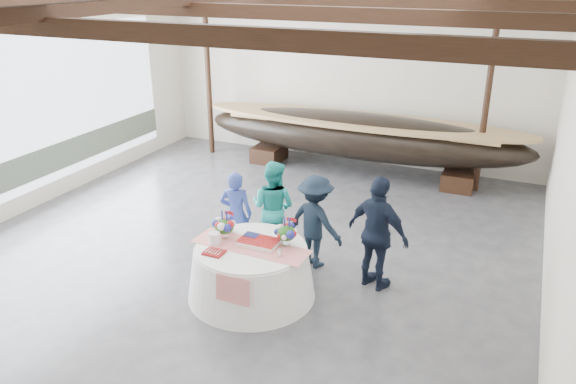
% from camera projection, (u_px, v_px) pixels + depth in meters
% --- Properties ---
extents(floor, '(10.00, 12.00, 0.01)m').
position_uv_depth(floor, '(236.00, 256.00, 9.96)').
color(floor, '#3D3D42').
rests_on(floor, ground).
extents(wall_back, '(10.00, 0.02, 4.50)m').
position_uv_depth(wall_back, '(347.00, 74.00, 14.20)').
color(wall_back, silver).
rests_on(wall_back, ground).
extents(wall_left, '(0.02, 12.00, 4.50)m').
position_uv_depth(wall_left, '(8.00, 105.00, 10.99)').
color(wall_left, silver).
rests_on(wall_left, ground).
extents(wall_right, '(0.02, 12.00, 4.50)m').
position_uv_depth(wall_right, '(570.00, 178.00, 7.24)').
color(wall_right, silver).
rests_on(wall_right, ground).
extents(pavilion_structure, '(9.80, 11.76, 4.50)m').
position_uv_depth(pavilion_structure, '(252.00, 18.00, 9.18)').
color(pavilion_structure, black).
rests_on(pavilion_structure, ground).
extents(open_bay, '(0.03, 7.00, 3.20)m').
position_uv_depth(open_bay, '(52.00, 115.00, 11.98)').
color(open_bay, silver).
rests_on(open_bay, ground).
extents(longboat_display, '(8.12, 1.62, 1.52)m').
position_uv_depth(longboat_display, '(359.00, 135.00, 13.59)').
color(longboat_display, black).
rests_on(longboat_display, ground).
extents(banquet_table, '(1.98, 1.98, 0.85)m').
position_uv_depth(banquet_table, '(251.00, 271.00, 8.65)').
color(banquet_table, silver).
rests_on(banquet_table, ground).
extents(tabletop_items, '(1.85, 0.95, 0.40)m').
position_uv_depth(tabletop_items, '(251.00, 234.00, 8.56)').
color(tabletop_items, red).
rests_on(tabletop_items, banquet_table).
extents(guest_woman_blue, '(0.65, 0.52, 1.56)m').
position_uv_depth(guest_woman_blue, '(236.00, 214.00, 9.76)').
color(guest_woman_blue, navy).
rests_on(guest_woman_blue, ground).
extents(guest_woman_teal, '(0.87, 0.70, 1.71)m').
position_uv_depth(guest_woman_teal, '(273.00, 207.00, 9.84)').
color(guest_woman_teal, teal).
rests_on(guest_woman_teal, ground).
extents(guest_man_left, '(1.19, 0.90, 1.63)m').
position_uv_depth(guest_man_left, '(315.00, 221.00, 9.40)').
color(guest_man_left, black).
rests_on(guest_man_left, ground).
extents(guest_man_right, '(1.19, 0.81, 1.87)m').
position_uv_depth(guest_man_right, '(378.00, 234.00, 8.69)').
color(guest_man_right, black).
rests_on(guest_man_right, ground).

